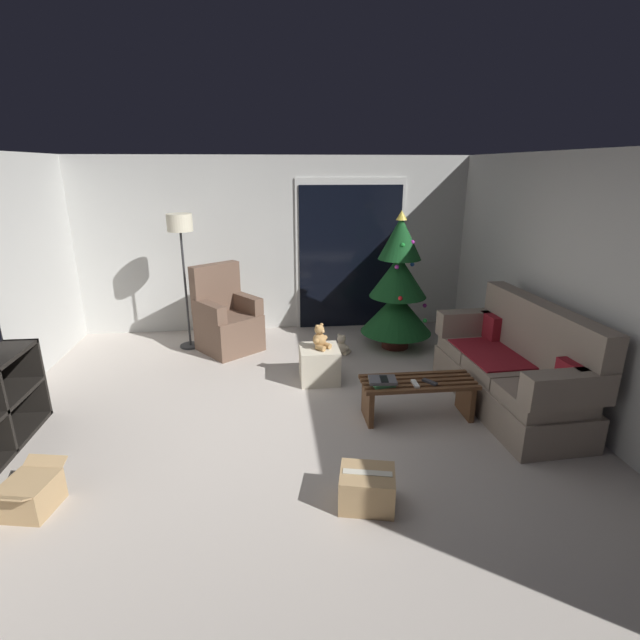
{
  "coord_description": "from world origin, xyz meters",
  "views": [
    {
      "loc": [
        -0.09,
        -3.87,
        2.35
      ],
      "look_at": [
        0.4,
        0.7,
        0.85
      ],
      "focal_mm": 26.52,
      "sensor_mm": 36.0,
      "label": 1
    }
  ],
  "objects_px": {
    "floor_lamp": "(181,236)",
    "teddy_bear_cream_by_tree": "(342,346)",
    "teddy_bear_honey": "(320,338)",
    "cardboard_box_open_near_shelf": "(30,495)",
    "remote_graphite": "(430,382)",
    "cell_phone": "(384,379)",
    "christmas_tree": "(398,289)",
    "couch": "(514,370)",
    "coffee_table": "(418,393)",
    "ottoman": "(319,364)",
    "cardboard_box_taped_mid_floor": "(367,488)",
    "remote_white": "(415,384)",
    "book_stack": "(383,381)",
    "armchair": "(226,320)"
  },
  "relations": [
    {
      "from": "remote_graphite",
      "to": "christmas_tree",
      "type": "bearing_deg",
      "value": 48.45
    },
    {
      "from": "teddy_bear_cream_by_tree",
      "to": "cardboard_box_taped_mid_floor",
      "type": "xyz_separation_m",
      "value": [
        -0.25,
        -2.87,
        0.01
      ]
    },
    {
      "from": "book_stack",
      "to": "cardboard_box_open_near_shelf",
      "type": "height_order",
      "value": "book_stack"
    },
    {
      "from": "couch",
      "to": "floor_lamp",
      "type": "bearing_deg",
      "value": 149.62
    },
    {
      "from": "remote_white",
      "to": "cell_phone",
      "type": "xyz_separation_m",
      "value": [
        -0.3,
        0.02,
        0.05
      ]
    },
    {
      "from": "armchair",
      "to": "teddy_bear_honey",
      "type": "height_order",
      "value": "armchair"
    },
    {
      "from": "christmas_tree",
      "to": "teddy_bear_cream_by_tree",
      "type": "relative_size",
      "value": 6.41
    },
    {
      "from": "remote_graphite",
      "to": "cardboard_box_open_near_shelf",
      "type": "relative_size",
      "value": 0.28
    },
    {
      "from": "cell_phone",
      "to": "floor_lamp",
      "type": "distance_m",
      "value": 3.28
    },
    {
      "from": "remote_white",
      "to": "cardboard_box_taped_mid_floor",
      "type": "xyz_separation_m",
      "value": [
        -0.68,
        -1.1,
        -0.27
      ]
    },
    {
      "from": "floor_lamp",
      "to": "teddy_bear_cream_by_tree",
      "type": "xyz_separation_m",
      "value": [
        2.01,
        -0.51,
        -1.38
      ]
    },
    {
      "from": "book_stack",
      "to": "couch",
      "type": "bearing_deg",
      "value": 7.23
    },
    {
      "from": "teddy_bear_honey",
      "to": "teddy_bear_cream_by_tree",
      "type": "bearing_deg",
      "value": 64.05
    },
    {
      "from": "cell_phone",
      "to": "cardboard_box_taped_mid_floor",
      "type": "bearing_deg",
      "value": -102.77
    },
    {
      "from": "remote_graphite",
      "to": "cell_phone",
      "type": "xyz_separation_m",
      "value": [
        -0.45,
        -0.0,
        0.05
      ]
    },
    {
      "from": "coffee_table",
      "to": "teddy_bear_honey",
      "type": "distance_m",
      "value": 1.28
    },
    {
      "from": "couch",
      "to": "floor_lamp",
      "type": "distance_m",
      "value": 4.23
    },
    {
      "from": "coffee_table",
      "to": "cardboard_box_taped_mid_floor",
      "type": "relative_size",
      "value": 2.41
    },
    {
      "from": "floor_lamp",
      "to": "teddy_bear_cream_by_tree",
      "type": "height_order",
      "value": "floor_lamp"
    },
    {
      "from": "christmas_tree",
      "to": "cardboard_box_open_near_shelf",
      "type": "xyz_separation_m",
      "value": [
        -3.41,
        -2.86,
        -0.69
      ]
    },
    {
      "from": "coffee_table",
      "to": "christmas_tree",
      "type": "xyz_separation_m",
      "value": [
        0.28,
        1.87,
        0.55
      ]
    },
    {
      "from": "christmas_tree",
      "to": "cardboard_box_taped_mid_floor",
      "type": "xyz_separation_m",
      "value": [
        -1.02,
        -3.06,
        -0.68
      ]
    },
    {
      "from": "coffee_table",
      "to": "teddy_bear_cream_by_tree",
      "type": "bearing_deg",
      "value": 106.16
    },
    {
      "from": "book_stack",
      "to": "teddy_bear_honey",
      "type": "distance_m",
      "value": 1.1
    },
    {
      "from": "floor_lamp",
      "to": "ottoman",
      "type": "bearing_deg",
      "value": -37.45
    },
    {
      "from": "coffee_table",
      "to": "cell_phone",
      "type": "distance_m",
      "value": 0.41
    },
    {
      "from": "christmas_tree",
      "to": "cardboard_box_open_near_shelf",
      "type": "bearing_deg",
      "value": -140.0
    },
    {
      "from": "cell_phone",
      "to": "couch",
      "type": "bearing_deg",
      "value": 13.94
    },
    {
      "from": "christmas_tree",
      "to": "cardboard_box_taped_mid_floor",
      "type": "distance_m",
      "value": 3.3
    },
    {
      "from": "armchair",
      "to": "teddy_bear_honey",
      "type": "relative_size",
      "value": 3.96
    },
    {
      "from": "teddy_bear_honey",
      "to": "cardboard_box_open_near_shelf",
      "type": "relative_size",
      "value": 0.51
    },
    {
      "from": "floor_lamp",
      "to": "teddy_bear_honey",
      "type": "distance_m",
      "value": 2.3
    },
    {
      "from": "teddy_bear_honey",
      "to": "cardboard_box_taped_mid_floor",
      "type": "height_order",
      "value": "teddy_bear_honey"
    },
    {
      "from": "coffee_table",
      "to": "remote_graphite",
      "type": "xyz_separation_m",
      "value": [
        0.09,
        -0.07,
        0.14
      ]
    },
    {
      "from": "cell_phone",
      "to": "christmas_tree",
      "type": "distance_m",
      "value": 2.08
    },
    {
      "from": "remote_graphite",
      "to": "remote_white",
      "type": "bearing_deg",
      "value": 153.33
    },
    {
      "from": "cardboard_box_taped_mid_floor",
      "to": "floor_lamp",
      "type": "bearing_deg",
      "value": 117.48
    },
    {
      "from": "cardboard_box_taped_mid_floor",
      "to": "ottoman",
      "type": "bearing_deg",
      "value": 93.21
    },
    {
      "from": "christmas_tree",
      "to": "cardboard_box_open_near_shelf",
      "type": "distance_m",
      "value": 4.51
    },
    {
      "from": "book_stack",
      "to": "teddy_bear_honey",
      "type": "height_order",
      "value": "teddy_bear_honey"
    },
    {
      "from": "christmas_tree",
      "to": "book_stack",
      "type": "bearing_deg",
      "value": -108.5
    },
    {
      "from": "cell_phone",
      "to": "coffee_table",
      "type": "bearing_deg",
      "value": 17.2
    },
    {
      "from": "couch",
      "to": "teddy_bear_cream_by_tree",
      "type": "relative_size",
      "value": 6.93
    },
    {
      "from": "christmas_tree",
      "to": "remote_graphite",
      "type": "bearing_deg",
      "value": -95.63
    },
    {
      "from": "remote_white",
      "to": "book_stack",
      "type": "relative_size",
      "value": 0.57
    },
    {
      "from": "couch",
      "to": "remote_graphite",
      "type": "xyz_separation_m",
      "value": [
        -0.94,
        -0.19,
        0.0
      ]
    },
    {
      "from": "armchair",
      "to": "floor_lamp",
      "type": "xyz_separation_m",
      "value": [
        -0.52,
        0.14,
        1.1
      ]
    },
    {
      "from": "remote_graphite",
      "to": "armchair",
      "type": "bearing_deg",
      "value": 98.44
    },
    {
      "from": "christmas_tree",
      "to": "teddy_bear_cream_by_tree",
      "type": "distance_m",
      "value": 1.05
    },
    {
      "from": "remote_graphite",
      "to": "floor_lamp",
      "type": "bearing_deg",
      "value": 102.98
    }
  ]
}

